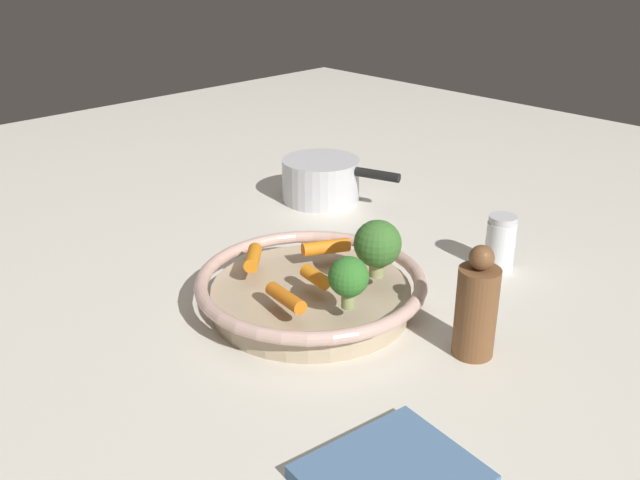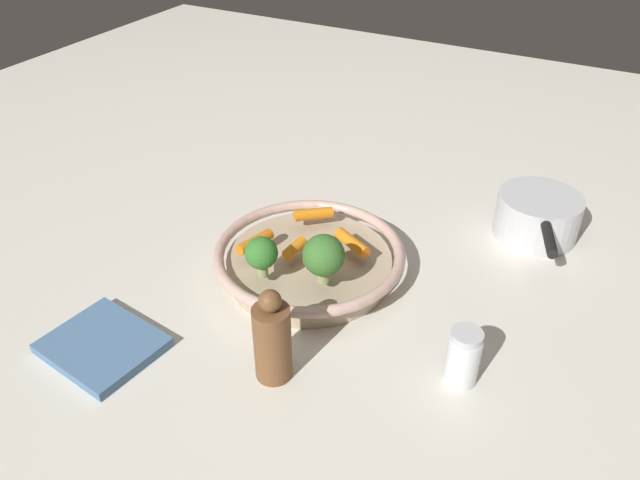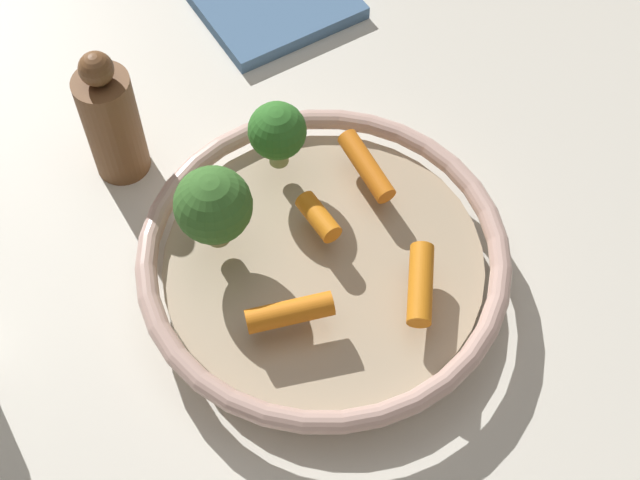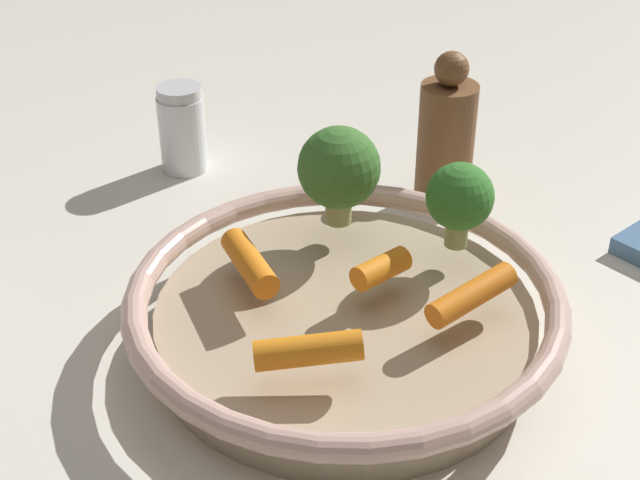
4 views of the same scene
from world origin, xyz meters
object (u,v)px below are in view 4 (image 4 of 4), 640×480
object	(u,v)px
baby_carrot_left	(472,295)
pepper_mill	(446,140)
salt_shaker	(182,129)
serving_bowl	(345,314)
broccoli_floret_small	(339,169)
broccoli_floret_mid	(460,198)
baby_carrot_right	(308,350)
baby_carrot_back	(250,263)
baby_carrot_center	(381,269)

from	to	relation	value
baby_carrot_left	pepper_mill	size ratio (longest dim) A/B	0.49
salt_shaker	pepper_mill	bearing A→B (deg)	-154.18
pepper_mill	salt_shaker	bearing A→B (deg)	25.82
serving_bowl	broccoli_floret_small	size ratio (longest dim) A/B	3.97
broccoli_floret_mid	pepper_mill	distance (m)	0.15
baby_carrot_right	serving_bowl	bearing A→B (deg)	-65.91
salt_shaker	pepper_mill	world-z (taller)	pepper_mill
baby_carrot_back	baby_carrot_left	size ratio (longest dim) A/B	0.98
baby_carrot_center	baby_carrot_left	bearing A→B (deg)	-167.00
baby_carrot_right	broccoli_floret_small	bearing A→B (deg)	-56.19
baby_carrot_right	broccoli_floret_mid	xyz separation A→B (m)	(0.01, -0.16, 0.03)
serving_bowl	baby_carrot_center	size ratio (longest dim) A/B	6.98
broccoli_floret_small	pepper_mill	bearing A→B (deg)	-87.97
broccoli_floret_mid	baby_carrot_right	bearing A→B (deg)	92.49
baby_carrot_right	salt_shaker	size ratio (longest dim) A/B	0.79
serving_bowl	baby_carrot_right	size ratio (longest dim) A/B	4.64
pepper_mill	baby_carrot_left	bearing A→B (deg)	128.76
serving_bowl	baby_carrot_left	bearing A→B (deg)	-154.16
baby_carrot_back	baby_carrot_right	bearing A→B (deg)	154.66
baby_carrot_back	baby_carrot_left	xyz separation A→B (m)	(-0.13, -0.07, -0.00)
baby_carrot_back	pepper_mill	size ratio (longest dim) A/B	0.48
broccoli_floret_small	broccoli_floret_mid	bearing A→B (deg)	-160.19
broccoli_floret_small	baby_carrot_left	bearing A→B (deg)	169.43
pepper_mill	broccoli_floret_mid	bearing A→B (deg)	127.36
baby_carrot_center	serving_bowl	bearing A→B (deg)	60.19
baby_carrot_right	baby_carrot_back	bearing A→B (deg)	-25.34
baby_carrot_left	baby_carrot_right	bearing A→B (deg)	69.56
broccoli_floret_small	salt_shaker	bearing A→B (deg)	-10.82
baby_carrot_center	baby_carrot_back	bearing A→B (deg)	37.09
broccoli_floret_small	broccoli_floret_mid	xyz separation A→B (m)	(-0.08, -0.03, -0.01)
baby_carrot_center	baby_carrot_right	bearing A→B (deg)	102.22
serving_bowl	baby_carrot_back	size ratio (longest dim) A/B	4.54
baby_carrot_right	pepper_mill	distance (m)	0.29
serving_bowl	broccoli_floret_mid	size ratio (longest dim) A/B	4.71
baby_carrot_right	broccoli_floret_mid	size ratio (longest dim) A/B	1.02
baby_carrot_center	baby_carrot_left	xyz separation A→B (m)	(-0.06, -0.01, 0.00)
baby_carrot_right	baby_carrot_center	bearing A→B (deg)	-77.78
baby_carrot_left	baby_carrot_center	bearing A→B (deg)	13.00
baby_carrot_right	pepper_mill	bearing A→B (deg)	-71.20
baby_carrot_center	salt_shaker	distance (m)	0.30
broccoli_floret_small	serving_bowl	bearing A→B (deg)	133.32
pepper_mill	baby_carrot_back	bearing A→B (deg)	91.10
baby_carrot_center	baby_carrot_back	size ratio (longest dim) A/B	0.65
baby_carrot_right	salt_shaker	bearing A→B (deg)	-29.71
salt_shaker	baby_carrot_back	bearing A→B (deg)	148.57
baby_carrot_center	baby_carrot_right	world-z (taller)	baby_carrot_right
baby_carrot_back	broccoli_floret_small	world-z (taller)	broccoli_floret_small
baby_carrot_center	pepper_mill	size ratio (longest dim) A/B	0.31
serving_bowl	baby_carrot_right	world-z (taller)	baby_carrot_right
broccoli_floret_small	pepper_mill	distance (m)	0.15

